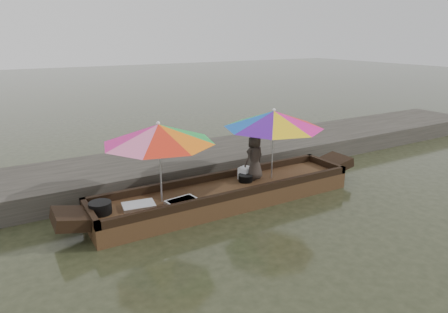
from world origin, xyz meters
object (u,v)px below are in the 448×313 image
cooking_pot (100,208)px  supply_bag (245,173)px  boat_hull (226,196)px  charcoal_grill (245,178)px  tray_scallop (139,205)px  umbrella_bow (160,163)px  tray_crayfish (183,203)px  vendor (255,157)px  umbrella_stern (273,144)px

cooking_pot → supply_bag: bearing=3.6°
boat_hull → charcoal_grill: charcoal_grill is taller
tray_scallop → umbrella_bow: bearing=1.4°
cooking_pot → tray_crayfish: cooking_pot is taller
cooking_pot → supply_bag: (3.20, 0.20, 0.03)m
tray_crayfish → vendor: (1.94, 0.48, 0.46)m
umbrella_bow → umbrella_stern: bearing=0.0°
cooking_pot → vendor: vendor is taller
cooking_pot → vendor: (3.35, 0.07, 0.40)m
charcoal_grill → umbrella_stern: (0.61, -0.11, 0.70)m
vendor → boat_hull: bearing=-3.0°
umbrella_bow → charcoal_grill: bearing=3.3°
boat_hull → vendor: 1.05m
tray_crayfish → supply_bag: size_ratio=2.07×
cooking_pot → umbrella_bow: (1.13, -0.07, 0.67)m
tray_scallop → vendor: 2.72m
tray_scallop → umbrella_stern: bearing=0.2°
cooking_pot → vendor: bearing=1.2°
tray_scallop → umbrella_bow: (0.46, 0.01, 0.74)m
vendor → umbrella_bow: umbrella_bow is taller
supply_bag → umbrella_bow: bearing=-172.6°
supply_bag → boat_hull: bearing=-157.2°
boat_hull → umbrella_stern: (1.16, 0.00, 0.95)m
cooking_pot → tray_scallop: bearing=-6.8°
tray_scallop → charcoal_grill: (2.43, 0.12, 0.04)m
boat_hull → umbrella_bow: size_ratio=2.72×
vendor → supply_bag: bearing=-54.1°
tray_crayfish → tray_scallop: size_ratio=1.00×
supply_bag → charcoal_grill: bearing=-122.1°
cooking_pot → tray_crayfish: 1.47m
boat_hull → vendor: size_ratio=5.56×
vendor → umbrella_bow: 2.23m
boat_hull → umbrella_stern: bearing=0.0°
cooking_pot → umbrella_stern: 3.77m
supply_bag → umbrella_stern: bearing=-27.6°
tray_crayfish → vendor: size_ratio=0.58×
tray_crayfish → vendor: bearing=13.8°
tray_scallop → supply_bag: 2.55m
boat_hull → umbrella_stern: 1.50m
umbrella_bow → cooking_pot: bearing=176.5°
charcoal_grill → umbrella_bow: (-1.97, -0.11, 0.70)m
tray_crayfish → umbrella_stern: bearing=8.2°
cooking_pot → umbrella_bow: size_ratio=0.19×
cooking_pot → charcoal_grill: cooking_pot is taller
cooking_pot → supply_bag: 3.20m
boat_hull → tray_crayfish: (-1.15, -0.33, 0.22)m
tray_scallop → umbrella_stern: umbrella_stern is taller
supply_bag → umbrella_stern: (0.52, -0.27, 0.65)m
tray_crayfish → charcoal_grill: (1.69, 0.45, 0.03)m
tray_crayfish → umbrella_stern: umbrella_stern is taller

